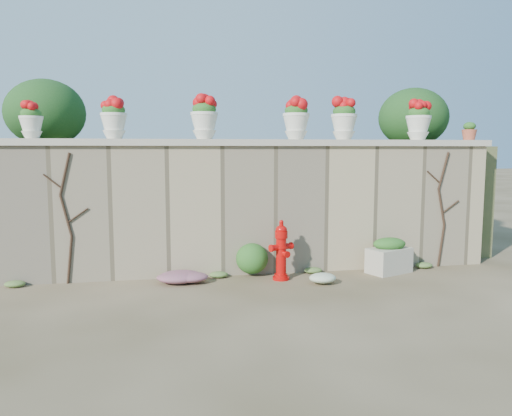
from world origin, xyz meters
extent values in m
plane|color=#463B23|center=(0.00, 0.00, 0.00)|extent=(80.00, 80.00, 0.00)
cube|color=#9A8966|center=(0.00, 1.80, 1.00)|extent=(8.00, 0.40, 2.00)
cube|color=#B8B09C|center=(0.00, 1.80, 2.05)|extent=(8.10, 0.52, 0.10)
cube|color=#384C23|center=(0.00, 5.00, 1.00)|extent=(9.00, 6.00, 2.00)
ellipsoid|color=#143814|center=(-3.20, 3.00, 2.55)|extent=(1.30, 1.30, 1.10)
ellipsoid|color=#143814|center=(3.40, 3.00, 2.55)|extent=(1.30, 1.30, 1.10)
cylinder|color=black|center=(-2.66, 1.58, 0.35)|extent=(0.12, 0.04, 0.70)
cylinder|color=black|center=(-2.69, 1.58, 1.00)|extent=(0.17, 0.04, 0.61)
cylinder|color=black|center=(-2.67, 1.58, 1.60)|extent=(0.18, 0.04, 0.61)
cylinder|color=black|center=(-2.52, 1.58, 1.00)|extent=(0.30, 0.02, 0.22)
cylinder|color=black|center=(-2.85, 1.58, 1.50)|extent=(0.25, 0.02, 0.21)
cylinder|color=black|center=(3.24, 1.58, 0.35)|extent=(0.12, 0.04, 0.70)
cylinder|color=black|center=(3.22, 1.58, 1.00)|extent=(0.17, 0.04, 0.61)
cylinder|color=black|center=(3.23, 1.58, 1.60)|extent=(0.18, 0.04, 0.61)
cylinder|color=black|center=(3.38, 1.58, 1.00)|extent=(0.30, 0.02, 0.22)
cylinder|color=black|center=(3.05, 1.58, 1.50)|extent=(0.25, 0.02, 0.21)
cylinder|color=#B70807|center=(0.42, 1.24, 0.02)|extent=(0.25, 0.25, 0.05)
cylinder|color=#B70807|center=(0.42, 1.24, 0.36)|extent=(0.15, 0.15, 0.56)
cylinder|color=#B70807|center=(0.42, 1.24, 0.50)|extent=(0.19, 0.19, 0.04)
cylinder|color=#B70807|center=(0.42, 1.24, 0.69)|extent=(0.19, 0.19, 0.11)
ellipsoid|color=#B70807|center=(0.42, 1.24, 0.78)|extent=(0.17, 0.17, 0.13)
cylinder|color=#B70807|center=(0.42, 1.24, 0.85)|extent=(0.06, 0.06, 0.09)
cylinder|color=#B70807|center=(0.30, 1.19, 0.50)|extent=(0.15, 0.13, 0.09)
cylinder|color=#B70807|center=(0.53, 1.29, 0.50)|extent=(0.15, 0.13, 0.09)
cylinder|color=#B70807|center=(0.46, 1.15, 0.41)|extent=(0.11, 0.12, 0.08)
cube|color=#B8B09C|center=(2.20, 1.34, 0.20)|extent=(0.78, 0.62, 0.39)
ellipsoid|color=#1E5119|center=(2.20, 1.34, 0.46)|extent=(0.60, 0.49, 0.20)
ellipsoid|color=#1E5119|center=(0.07, 1.55, 0.31)|extent=(0.65, 0.58, 0.61)
ellipsoid|color=#AC227F|center=(-1.09, 1.29, 0.11)|extent=(0.80, 0.53, 0.21)
ellipsoid|color=white|center=(0.89, 0.84, 0.10)|extent=(0.57, 0.45, 0.20)
ellipsoid|color=#1E5119|center=(-3.14, 1.80, 2.46)|extent=(0.28, 0.28, 0.17)
ellipsoid|color=#BE0B0E|center=(-3.14, 1.80, 2.53)|extent=(0.25, 0.25, 0.18)
ellipsoid|color=#1E5119|center=(-2.00, 1.80, 2.52)|extent=(0.34, 0.34, 0.20)
ellipsoid|color=#BE0B0E|center=(-2.00, 1.80, 2.60)|extent=(0.29, 0.29, 0.21)
ellipsoid|color=#1E5119|center=(-0.66, 1.80, 2.55)|extent=(0.36, 0.36, 0.22)
ellipsoid|color=#BE0B0E|center=(-0.66, 1.80, 2.64)|extent=(0.32, 0.32, 0.23)
ellipsoid|color=#1E5119|center=(0.78, 1.80, 2.56)|extent=(0.36, 0.36, 0.22)
ellipsoid|color=#BE0B0E|center=(0.78, 1.80, 2.65)|extent=(0.32, 0.32, 0.23)
ellipsoid|color=#1E5119|center=(1.57, 1.80, 2.55)|extent=(0.36, 0.36, 0.22)
ellipsoid|color=#BE0B0E|center=(1.57, 1.80, 2.64)|extent=(0.32, 0.32, 0.23)
ellipsoid|color=#1E5119|center=(2.86, 1.80, 2.54)|extent=(0.35, 0.35, 0.21)
ellipsoid|color=#BE0B0E|center=(2.86, 1.80, 2.63)|extent=(0.31, 0.31, 0.22)
ellipsoid|color=#1E5119|center=(3.80, 1.80, 2.32)|extent=(0.20, 0.20, 0.14)
camera|label=1|loc=(-1.29, -5.90, 1.95)|focal=35.00mm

